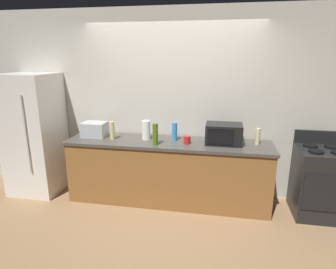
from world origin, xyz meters
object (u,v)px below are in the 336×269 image
object	(u,v)px
microwave	(224,134)
bottle_spray_cleaner	(175,132)
stove_range	(319,182)
toaster_oven	(95,129)
refrigerator	(35,134)
bottle_vinegar	(112,131)
bottle_hand_soap	(258,136)
mug_red	(187,140)
bottle_olive_oil	(155,134)
paper_towel_roll	(146,130)

from	to	relation	value
microwave	bottle_spray_cleaner	world-z (taller)	microwave
stove_range	toaster_oven	distance (m)	3.15
refrigerator	bottle_vinegar	xyz separation A→B (m)	(1.26, -0.04, 0.13)
bottle_vinegar	bottle_hand_soap	bearing A→B (deg)	3.78
stove_range	mug_red	distance (m)	1.80
bottle_olive_oil	mug_red	world-z (taller)	bottle_olive_oil
stove_range	bottle_hand_soap	xyz separation A→B (m)	(-0.80, 0.09, 0.55)
bottle_olive_oil	bottle_vinegar	world-z (taller)	bottle_olive_oil
microwave	paper_towel_roll	distance (m)	1.07
bottle_olive_oil	bottle_vinegar	xyz separation A→B (m)	(-0.65, 0.14, -0.02)
microwave	toaster_oven	distance (m)	1.85
bottle_olive_oil	bottle_spray_cleaner	world-z (taller)	bottle_olive_oil
microwave	bottle_vinegar	world-z (taller)	microwave
microwave	refrigerator	bearing A→B (deg)	-179.02
refrigerator	microwave	world-z (taller)	refrigerator
refrigerator	stove_range	xyz separation A→B (m)	(4.05, 0.00, -0.44)
bottle_spray_cleaner	mug_red	size ratio (longest dim) A/B	2.41
refrigerator	stove_range	distance (m)	4.07
microwave	bottle_hand_soap	distance (m)	0.45
stove_range	bottle_olive_oil	distance (m)	2.22
bottle_hand_soap	bottle_vinegar	distance (m)	1.99
bottle_hand_soap	bottle_olive_oil	bearing A→B (deg)	-168.60
refrigerator	paper_towel_roll	bearing A→B (deg)	1.67
stove_range	paper_towel_roll	world-z (taller)	paper_towel_roll
refrigerator	toaster_oven	distance (m)	0.96
bottle_hand_soap	bottle_vinegar	bearing A→B (deg)	-176.22
toaster_oven	paper_towel_roll	distance (m)	0.78
stove_range	mug_red	size ratio (longest dim) A/B	10.15
bottle_hand_soap	bottle_vinegar	xyz separation A→B (m)	(-1.99, -0.13, 0.02)
bottle_hand_soap	bottle_olive_oil	world-z (taller)	bottle_olive_oil
microwave	mug_red	world-z (taller)	microwave
refrigerator	bottle_hand_soap	size ratio (longest dim) A/B	8.27
stove_range	mug_red	xyz separation A→B (m)	(-1.73, -0.05, 0.49)
bottle_olive_oil	mug_red	size ratio (longest dim) A/B	2.73
microwave	toaster_oven	size ratio (longest dim) A/B	1.41
paper_towel_roll	toaster_oven	bearing A→B (deg)	179.27
microwave	paper_towel_roll	world-z (taller)	same
refrigerator	bottle_vinegar	world-z (taller)	refrigerator
toaster_oven	mug_red	bearing A→B (deg)	-4.61
bottle_olive_oil	paper_towel_roll	bearing A→B (deg)	129.11
microwave	mug_red	size ratio (longest dim) A/B	4.51
bottle_olive_oil	bottle_spray_cleaner	distance (m)	0.33
microwave	bottle_olive_oil	bearing A→B (deg)	-165.83
microwave	paper_towel_roll	bearing A→B (deg)	179.88
microwave	bottle_vinegar	xyz separation A→B (m)	(-1.54, -0.09, -0.01)
bottle_olive_oil	bottle_spray_cleaner	bearing A→B (deg)	48.01
toaster_oven	mug_red	xyz separation A→B (m)	(1.37, -0.11, -0.05)
refrigerator	stove_range	bearing A→B (deg)	0.00
microwave	bottle_spray_cleaner	bearing A→B (deg)	178.38
stove_range	bottle_olive_oil	bearing A→B (deg)	-175.29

